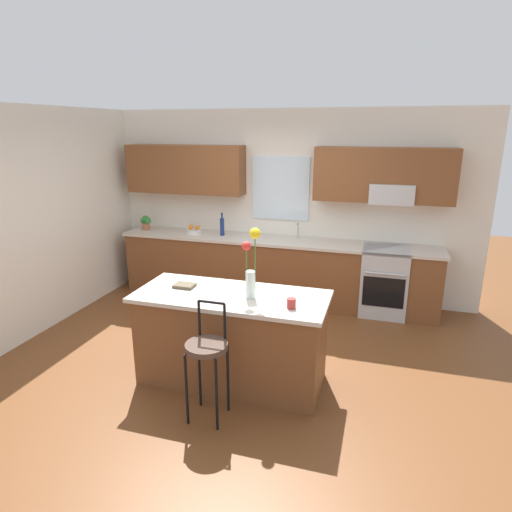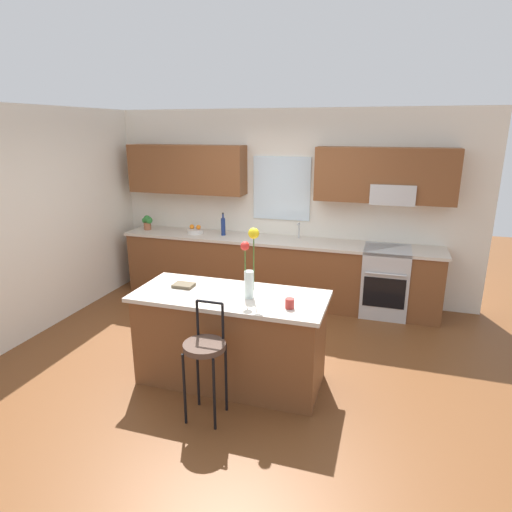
{
  "view_description": "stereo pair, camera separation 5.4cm",
  "coord_description": "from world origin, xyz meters",
  "px_view_note": "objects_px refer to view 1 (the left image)",
  "views": [
    {
      "loc": [
        1.47,
        -4.14,
        2.44
      ],
      "look_at": [
        0.06,
        0.55,
        1.0
      ],
      "focal_mm": 30.67,
      "sensor_mm": 36.0,
      "label": 1
    },
    {
      "loc": [
        1.52,
        -4.12,
        2.44
      ],
      "look_at": [
        0.06,
        0.55,
        1.0
      ],
      "focal_mm": 30.67,
      "sensor_mm": 36.0,
      "label": 2
    }
  ],
  "objects_px": {
    "kitchen_island": "(232,338)",
    "potted_plant_small": "(146,222)",
    "oven_range": "(384,281)",
    "mug_ceramic": "(291,303)",
    "cookbook": "(184,286)",
    "bottle_olive_oil": "(222,226)",
    "fruit_bowl_oranges": "(194,231)",
    "bar_stool_near": "(207,351)",
    "flower_vase": "(251,265)"
  },
  "relations": [
    {
      "from": "cookbook",
      "to": "potted_plant_small",
      "type": "height_order",
      "value": "potted_plant_small"
    },
    {
      "from": "bar_stool_near",
      "to": "potted_plant_small",
      "type": "xyz_separation_m",
      "value": [
        -2.18,
        2.8,
        0.41
      ]
    },
    {
      "from": "oven_range",
      "to": "mug_ceramic",
      "type": "height_order",
      "value": "mug_ceramic"
    },
    {
      "from": "cookbook",
      "to": "bottle_olive_oil",
      "type": "bearing_deg",
      "value": 101.01
    },
    {
      "from": "kitchen_island",
      "to": "fruit_bowl_oranges",
      "type": "xyz_separation_m",
      "value": [
        -1.37,
        2.19,
        0.5
      ]
    },
    {
      "from": "bar_stool_near",
      "to": "flower_vase",
      "type": "xyz_separation_m",
      "value": [
        0.21,
        0.59,
        0.6
      ]
    },
    {
      "from": "fruit_bowl_oranges",
      "to": "potted_plant_small",
      "type": "distance_m",
      "value": 0.81
    },
    {
      "from": "bar_stool_near",
      "to": "fruit_bowl_oranges",
      "type": "xyz_separation_m",
      "value": [
        -1.37,
        2.8,
        0.33
      ]
    },
    {
      "from": "cookbook",
      "to": "fruit_bowl_oranges",
      "type": "distance_m",
      "value": 2.31
    },
    {
      "from": "kitchen_island",
      "to": "potted_plant_small",
      "type": "xyz_separation_m",
      "value": [
        -2.18,
        2.19,
        0.58
      ]
    },
    {
      "from": "potted_plant_small",
      "to": "oven_range",
      "type": "bearing_deg",
      "value": -0.39
    },
    {
      "from": "cookbook",
      "to": "bar_stool_near",
      "type": "bearing_deg",
      "value": -52.45
    },
    {
      "from": "mug_ceramic",
      "to": "bottle_olive_oil",
      "type": "bearing_deg",
      "value": 123.3
    },
    {
      "from": "flower_vase",
      "to": "fruit_bowl_oranges",
      "type": "bearing_deg",
      "value": 125.54
    },
    {
      "from": "bar_stool_near",
      "to": "fruit_bowl_oranges",
      "type": "distance_m",
      "value": 3.14
    },
    {
      "from": "kitchen_island",
      "to": "mug_ceramic",
      "type": "bearing_deg",
      "value": -14.24
    },
    {
      "from": "mug_ceramic",
      "to": "kitchen_island",
      "type": "bearing_deg",
      "value": 165.76
    },
    {
      "from": "cookbook",
      "to": "bottle_olive_oil",
      "type": "xyz_separation_m",
      "value": [
        -0.42,
        2.14,
        0.12
      ]
    },
    {
      "from": "cookbook",
      "to": "bottle_olive_oil",
      "type": "distance_m",
      "value": 2.18
    },
    {
      "from": "cookbook",
      "to": "oven_range",
      "type": "bearing_deg",
      "value": 47.91
    },
    {
      "from": "oven_range",
      "to": "fruit_bowl_oranges",
      "type": "bearing_deg",
      "value": 179.49
    },
    {
      "from": "kitchen_island",
      "to": "flower_vase",
      "type": "height_order",
      "value": "flower_vase"
    },
    {
      "from": "flower_vase",
      "to": "bottle_olive_oil",
      "type": "xyz_separation_m",
      "value": [
        -1.13,
        2.22,
        -0.18
      ]
    },
    {
      "from": "fruit_bowl_oranges",
      "to": "oven_range",
      "type": "bearing_deg",
      "value": -0.51
    },
    {
      "from": "oven_range",
      "to": "bar_stool_near",
      "type": "distance_m",
      "value": 3.12
    },
    {
      "from": "oven_range",
      "to": "mug_ceramic",
      "type": "relative_size",
      "value": 10.22
    },
    {
      "from": "flower_vase",
      "to": "fruit_bowl_oranges",
      "type": "distance_m",
      "value": 2.74
    },
    {
      "from": "potted_plant_small",
      "to": "flower_vase",
      "type": "bearing_deg",
      "value": -42.83
    },
    {
      "from": "bar_stool_near",
      "to": "flower_vase",
      "type": "distance_m",
      "value": 0.87
    },
    {
      "from": "mug_ceramic",
      "to": "potted_plant_small",
      "type": "distance_m",
      "value": 3.66
    },
    {
      "from": "kitchen_island",
      "to": "flower_vase",
      "type": "relative_size",
      "value": 2.77
    },
    {
      "from": "kitchen_island",
      "to": "flower_vase",
      "type": "xyz_separation_m",
      "value": [
        0.21,
        -0.02,
        0.78
      ]
    },
    {
      "from": "oven_range",
      "to": "potted_plant_small",
      "type": "bearing_deg",
      "value": 179.61
    },
    {
      "from": "kitchen_island",
      "to": "flower_vase",
      "type": "distance_m",
      "value": 0.8
    },
    {
      "from": "kitchen_island",
      "to": "potted_plant_small",
      "type": "distance_m",
      "value": 3.15
    },
    {
      "from": "oven_range",
      "to": "bottle_olive_oil",
      "type": "relative_size",
      "value": 2.75
    },
    {
      "from": "oven_range",
      "to": "flower_vase",
      "type": "relative_size",
      "value": 1.38
    },
    {
      "from": "kitchen_island",
      "to": "bar_stool_near",
      "type": "xyz_separation_m",
      "value": [
        -0.0,
        -0.61,
        0.17
      ]
    },
    {
      "from": "bottle_olive_oil",
      "to": "mug_ceramic",
      "type": "bearing_deg",
      "value": -56.7
    },
    {
      "from": "oven_range",
      "to": "bottle_olive_oil",
      "type": "bearing_deg",
      "value": 179.39
    },
    {
      "from": "bottle_olive_oil",
      "to": "flower_vase",
      "type": "bearing_deg",
      "value": -62.92
    },
    {
      "from": "bottle_olive_oil",
      "to": "potted_plant_small",
      "type": "xyz_separation_m",
      "value": [
        -1.26,
        -0.0,
        -0.01
      ]
    },
    {
      "from": "kitchen_island",
      "to": "potted_plant_small",
      "type": "relative_size",
      "value": 8.25
    },
    {
      "from": "mug_ceramic",
      "to": "potted_plant_small",
      "type": "xyz_separation_m",
      "value": [
        -2.8,
        2.35,
        0.08
      ]
    },
    {
      "from": "bar_stool_near",
      "to": "fruit_bowl_oranges",
      "type": "relative_size",
      "value": 4.34
    },
    {
      "from": "fruit_bowl_oranges",
      "to": "potted_plant_small",
      "type": "xyz_separation_m",
      "value": [
        -0.81,
        -0.0,
        0.09
      ]
    },
    {
      "from": "cookbook",
      "to": "bottle_olive_oil",
      "type": "relative_size",
      "value": 0.6
    },
    {
      "from": "fruit_bowl_oranges",
      "to": "bottle_olive_oil",
      "type": "distance_m",
      "value": 0.46
    },
    {
      "from": "oven_range",
      "to": "bar_stool_near",
      "type": "bearing_deg",
      "value": -116.8
    },
    {
      "from": "potted_plant_small",
      "to": "fruit_bowl_oranges",
      "type": "bearing_deg",
      "value": 0.04
    }
  ]
}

